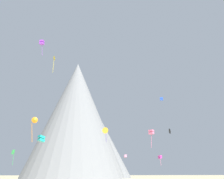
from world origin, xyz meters
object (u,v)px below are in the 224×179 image
kite_green_low (13,154)px  kite_blue_high (162,99)px  kite_teal_low (41,139)px  kite_pink_low (125,156)px  kite_yellow_high (54,59)px  rock_massif (79,126)px  kite_gold_low (105,131)px  kite_orange_low (34,121)px  kite_magenta_low (160,157)px  kite_rainbow_low (151,132)px  kite_black_mid (170,131)px  kite_violet_high (42,43)px

kite_green_low → kite_blue_high: (43.20, 9.17, 18.44)m
kite_teal_low → kite_pink_low: bearing=110.1°
kite_pink_low → kite_yellow_high: kite_yellow_high is taller
rock_massif → kite_gold_low: (8.44, -71.06, -13.13)m
kite_green_low → kite_yellow_high: kite_yellow_high is taller
kite_orange_low → kite_yellow_high: (0.21, 20.51, 23.25)m
kite_teal_low → kite_magenta_low: (28.69, 7.99, -3.36)m
kite_gold_low → kite_yellow_high: (-15.39, 8.21, 23.19)m
kite_orange_low → kite_gold_low: 19.87m
kite_gold_low → kite_rainbow_low: bearing=-142.3°
kite_blue_high → kite_gold_low: (-19.70, -13.74, -12.83)m
kite_green_low → kite_teal_low: kite_teal_low is taller
kite_yellow_high → kite_blue_high: bearing=-103.8°
kite_magenta_low → kite_rainbow_low: bearing=-18.6°
kite_teal_low → kite_yellow_high: bearing=149.1°
kite_blue_high → kite_black_mid: bearing=-116.2°
kite_gold_low → kite_black_mid: kite_black_mid is taller
kite_violet_high → kite_pink_low: size_ratio=6.01×
kite_green_low → kite_rainbow_low: 37.12m
kite_pink_low → kite_blue_high: kite_blue_high is taller
rock_massif → kite_pink_low: (17.37, -46.90, -18.13)m
kite_pink_low → kite_gold_low: kite_gold_low is taller
kite_teal_low → kite_gold_low: 16.95m
rock_massif → kite_magenta_low: size_ratio=25.12×
rock_massif → kite_blue_high: (28.15, -57.31, -0.29)m
kite_pink_low → kite_black_mid: kite_black_mid is taller
rock_massif → kite_green_low: size_ratio=16.35×
kite_yellow_high → kite_black_mid: size_ratio=3.02×
kite_violet_high → kite_green_low: bearing=-155.6°
kite_gold_low → kite_teal_low: bearing=49.0°
kite_magenta_low → kite_black_mid: (8.81, 16.72, 9.23)m
kite_rainbow_low → kite_green_low: bearing=-47.1°
kite_violet_high → kite_black_mid: bearing=26.4°
kite_teal_low → rock_massif: bearing=141.9°
kite_black_mid → kite_teal_low: bearing=124.4°
kite_violet_high → kite_blue_high: kite_violet_high is taller
kite_orange_low → kite_teal_low: (0.95, 4.39, -3.11)m
kite_rainbow_low → kite_violet_high: 42.01m
rock_massif → kite_black_mid: rock_massif is taller
kite_blue_high → kite_black_mid: kite_blue_high is taller
kite_teal_low → kite_gold_low: bearing=84.8°
rock_massif → kite_rainbow_low: rock_massif is taller
kite_violet_high → kite_magenta_low: kite_violet_high is taller
kite_green_low → kite_violet_high: bearing=173.3°
kite_rainbow_low → kite_orange_low: bearing=-16.7°
kite_rainbow_low → kite_orange_low: (-28.73, -16.35, -0.43)m
kite_rainbow_low → kite_violet_high: size_ratio=0.93×
kite_yellow_high → kite_black_mid: 44.22m
kite_violet_high → rock_massif: bearing=92.2°
kite_teal_low → kite_magenta_low: bearing=72.0°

